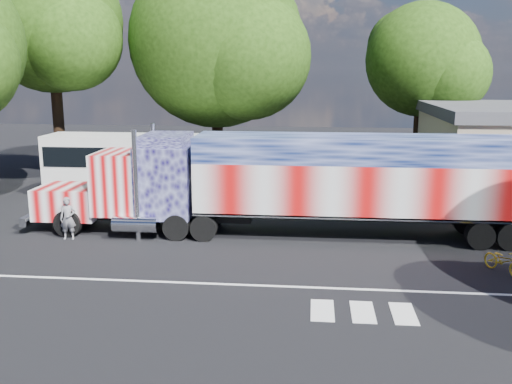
# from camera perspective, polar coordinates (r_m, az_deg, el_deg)

# --- Properties ---
(ground) EXTENTS (100.00, 100.00, 0.00)m
(ground) POSITION_cam_1_polar(r_m,az_deg,el_deg) (22.24, -0.78, -6.43)
(ground) COLOR black
(lane_markings) EXTENTS (30.00, 2.67, 0.01)m
(lane_markings) POSITION_cam_1_polar(r_m,az_deg,el_deg) (18.60, 3.20, -10.29)
(lane_markings) COLOR silver
(lane_markings) RESTS_ON ground
(semi_truck) EXTENTS (21.97, 3.47, 4.68)m
(semi_truck) POSITION_cam_1_polar(r_m,az_deg,el_deg) (24.44, 4.41, 1.10)
(semi_truck) COLOR black
(semi_truck) RESTS_ON ground
(coach_bus) EXTENTS (11.98, 2.79, 3.49)m
(coach_bus) POSITION_cam_1_polar(r_m,az_deg,el_deg) (32.58, -10.29, 2.67)
(coach_bus) COLOR silver
(coach_bus) RESTS_ON ground
(woman) EXTENTS (0.74, 0.57, 1.82)m
(woman) POSITION_cam_1_polar(r_m,az_deg,el_deg) (25.45, -18.29, -2.52)
(woman) COLOR slate
(woman) RESTS_ON ground
(bicycle) EXTENTS (1.39, 1.81, 0.91)m
(bicycle) POSITION_cam_1_polar(r_m,az_deg,el_deg) (22.14, 23.53, -6.34)
(bicycle) COLOR gold
(bicycle) RESTS_ON ground
(tree_n_mid) EXTENTS (11.53, 10.98, 14.32)m
(tree_n_mid) POSITION_cam_1_polar(r_m,az_deg,el_deg) (37.35, -3.73, 14.79)
(tree_n_mid) COLOR black
(tree_n_mid) RESTS_ON ground
(tree_nw_a) EXTENTS (9.22, 8.78, 14.35)m
(tree_nw_a) POSITION_cam_1_polar(r_m,az_deg,el_deg) (38.94, -19.62, 15.67)
(tree_nw_a) COLOR black
(tree_nw_a) RESTS_ON ground
(tree_ne_a) EXTENTS (7.77, 7.40, 11.38)m
(tree_ne_a) POSITION_cam_1_polar(r_m,az_deg,el_deg) (39.60, 16.52, 12.50)
(tree_ne_a) COLOR black
(tree_ne_a) RESTS_ON ground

